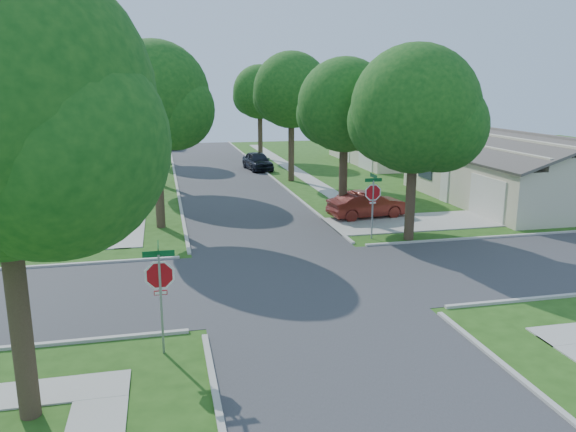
# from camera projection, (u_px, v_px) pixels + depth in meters

# --- Properties ---
(ground) EXTENTS (100.00, 100.00, 0.00)m
(ground) POSITION_uv_depth(u_px,v_px,m) (296.00, 280.00, 20.23)
(ground) COLOR #234A14
(ground) RESTS_ON ground
(road_ns) EXTENTS (7.00, 100.00, 0.02)m
(road_ns) POSITION_uv_depth(u_px,v_px,m) (296.00, 280.00, 20.23)
(road_ns) COLOR #333335
(road_ns) RESTS_ON ground
(sidewalk_ne) EXTENTS (1.20, 40.00, 0.04)m
(sidewalk_ne) POSITION_uv_depth(u_px,v_px,m) (294.00, 170.00, 46.23)
(sidewalk_ne) COLOR #9E9B91
(sidewalk_ne) RESTS_ON ground
(sidewalk_nw) EXTENTS (1.20, 40.00, 0.04)m
(sidewalk_nw) POSITION_uv_depth(u_px,v_px,m) (142.00, 175.00, 43.61)
(sidewalk_nw) COLOR #9E9B91
(sidewalk_nw) RESTS_ON ground
(driveway) EXTENTS (8.80, 3.60, 0.05)m
(driveway) POSITION_uv_depth(u_px,v_px,m) (413.00, 222.00, 28.66)
(driveway) COLOR #9E9B91
(driveway) RESTS_ON ground
(stop_sign_sw) EXTENTS (1.05, 0.80, 2.98)m
(stop_sign_sw) POSITION_uv_depth(u_px,v_px,m) (160.00, 280.00, 14.30)
(stop_sign_sw) COLOR gray
(stop_sign_sw) RESTS_ON ground
(stop_sign_ne) EXTENTS (1.05, 0.80, 2.98)m
(stop_sign_ne) POSITION_uv_depth(u_px,v_px,m) (373.00, 195.00, 25.24)
(stop_sign_ne) COLOR gray
(stop_sign_ne) RESTS_ON ground
(tree_e_near) EXTENTS (4.97, 4.80, 8.28)m
(tree_e_near) POSITION_uv_depth(u_px,v_px,m) (346.00, 110.00, 28.51)
(tree_e_near) COLOR #38281C
(tree_e_near) RESTS_ON ground
(tree_e_mid) EXTENTS (5.59, 5.40, 9.21)m
(tree_e_mid) POSITION_uv_depth(u_px,v_px,m) (292.00, 94.00, 39.77)
(tree_e_mid) COLOR #38281C
(tree_e_mid) RESTS_ON ground
(tree_e_far) EXTENTS (5.17, 5.00, 8.72)m
(tree_e_far) POSITION_uv_depth(u_px,v_px,m) (260.00, 94.00, 52.18)
(tree_e_far) COLOR #38281C
(tree_e_far) RESTS_ON ground
(tree_w_near) EXTENTS (5.38, 5.20, 8.97)m
(tree_w_near) POSITION_uv_depth(u_px,v_px,m) (156.00, 101.00, 26.39)
(tree_w_near) COLOR #38281C
(tree_w_near) RESTS_ON ground
(tree_w_mid) EXTENTS (5.80, 5.60, 9.56)m
(tree_w_mid) POSITION_uv_depth(u_px,v_px,m) (156.00, 91.00, 37.70)
(tree_w_mid) COLOR #38281C
(tree_w_mid) RESTS_ON ground
(tree_w_far) EXTENTS (4.76, 4.60, 8.04)m
(tree_w_far) POSITION_uv_depth(u_px,v_px,m) (157.00, 100.00, 50.27)
(tree_w_far) COLOR #38281C
(tree_w_far) RESTS_ON ground
(tree_sw_corner) EXTENTS (6.21, 6.00, 9.55)m
(tree_sw_corner) POSITION_uv_depth(u_px,v_px,m) (0.00, 118.00, 10.56)
(tree_sw_corner) COLOR #38281C
(tree_sw_corner) RESTS_ON ground
(tree_ne_corner) EXTENTS (5.80, 5.60, 8.66)m
(tree_ne_corner) POSITION_uv_depth(u_px,v_px,m) (416.00, 115.00, 24.31)
(tree_ne_corner) COLOR #38281C
(tree_ne_corner) RESTS_ON ground
(house_ne_near) EXTENTS (8.42, 13.60, 4.23)m
(house_ne_near) POSITION_uv_depth(u_px,v_px,m) (511.00, 176.00, 33.76)
(house_ne_near) COLOR beige
(house_ne_near) RESTS_ON ground
(house_ne_far) EXTENTS (8.42, 13.60, 4.23)m
(house_ne_far) POSITION_uv_depth(u_px,v_px,m) (392.00, 145.00, 50.85)
(house_ne_far) COLOR beige
(house_ne_far) RESTS_ON ground
(house_nw_far) EXTENTS (8.42, 13.60, 4.23)m
(house_nw_far) POSITION_uv_depth(u_px,v_px,m) (21.00, 150.00, 46.84)
(house_nw_far) COLOR beige
(house_nw_far) RESTS_ON ground
(car_driveway) EXTENTS (4.39, 2.02, 1.39)m
(car_driveway) POSITION_uv_depth(u_px,v_px,m) (368.00, 205.00, 29.62)
(car_driveway) COLOR #5E1A13
(car_driveway) RESTS_ON ground
(car_curb_east) EXTENTS (2.27, 4.55, 1.49)m
(car_curb_east) POSITION_uv_depth(u_px,v_px,m) (258.00, 161.00, 46.22)
(car_curb_east) COLOR black
(car_curb_east) RESTS_ON ground
(car_curb_west) EXTENTS (2.31, 4.66, 1.30)m
(car_curb_west) POSITION_uv_depth(u_px,v_px,m) (174.00, 143.00, 61.65)
(car_curb_west) COLOR black
(car_curb_west) RESTS_ON ground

